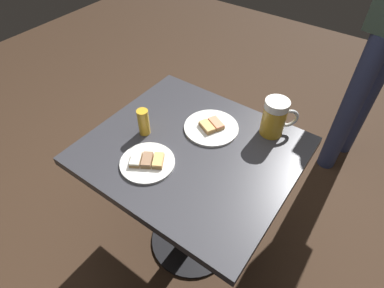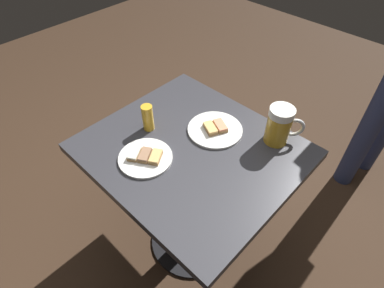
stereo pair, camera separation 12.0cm
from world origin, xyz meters
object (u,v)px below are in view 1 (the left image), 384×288
Objects in this scene: plate_far at (211,127)px; beer_glass_small at (144,122)px; plate_near at (147,162)px; beer_mug at (275,117)px.

beer_glass_small is at bearing -49.32° from plate_far.
plate_far is (-0.30, 0.09, -0.00)m from plate_near.
plate_near is at bearing 44.78° from beer_glass_small.
plate_far is 1.42× the size of beer_mug.
beer_glass_small is at bearing -135.22° from plate_near.
plate_far is 0.26m from beer_mug.
beer_mug is at bearing 125.83° from beer_glass_small.
beer_glass_small reaches higher than plate_near.
plate_near is 1.80× the size of beer_glass_small.
plate_far is at bearing 130.68° from beer_glass_small.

